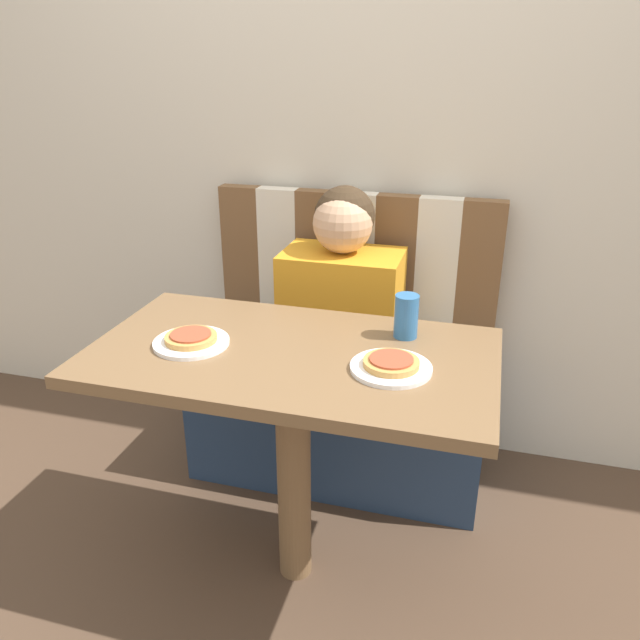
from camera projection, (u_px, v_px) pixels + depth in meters
name	position (u px, v px, depth m)	size (l,w,h in m)	color
ground_plane	(296.00, 569.00, 1.98)	(12.00, 12.00, 0.00)	#4C3828
wall_back	(364.00, 114.00, 2.23)	(7.00, 0.05, 2.60)	beige
booth_seat	(340.00, 413.00, 2.38)	(1.07, 0.49, 0.47)	navy
booth_backrest	(355.00, 267.00, 2.37)	(1.07, 0.06, 0.57)	brown
dining_table	(292.00, 387.00, 1.71)	(1.09, 0.61, 0.77)	brown
person	(342.00, 283.00, 2.18)	(0.41, 0.26, 0.63)	orange
plate_left	(191.00, 342.00, 1.70)	(0.21, 0.21, 0.01)	white
plate_right	(391.00, 368.00, 1.57)	(0.21, 0.21, 0.01)	white
pizza_left	(191.00, 337.00, 1.70)	(0.14, 0.14, 0.02)	#C68E47
pizza_right	(391.00, 362.00, 1.56)	(0.14, 0.14, 0.02)	#C68E47
drinking_cup	(406.00, 316.00, 1.73)	(0.07, 0.07, 0.12)	#2D669E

